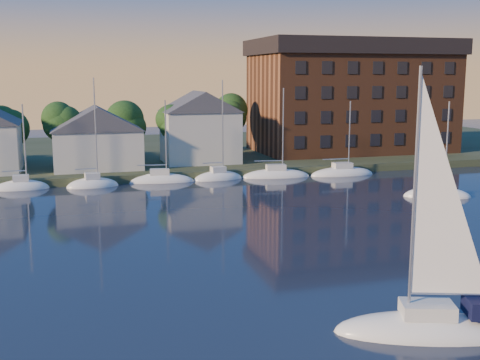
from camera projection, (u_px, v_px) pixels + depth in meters
name	position (u px, v px, depth m)	size (l,w,h in m)	color
shoreline_land	(130.00, 156.00, 97.05)	(160.00, 50.00, 2.00)	#313A22
wooden_dock	(150.00, 180.00, 75.30)	(120.00, 3.00, 1.00)	brown
clubhouse_centre	(97.00, 137.00, 77.48)	(11.55, 8.40, 8.08)	beige
clubhouse_east	(200.00, 126.00, 83.09)	(10.50, 8.40, 9.80)	beige
condo_block	(352.00, 95.00, 95.24)	(31.00, 17.00, 17.40)	brown
tree_line	(152.00, 116.00, 85.01)	(93.40, 5.40, 8.90)	#382919
moored_fleet	(85.00, 187.00, 70.24)	(71.50, 2.40, 12.05)	white
hero_sailboat	(430.00, 323.00, 30.41)	(9.80, 5.93, 14.49)	white
drifting_sailboat_right	(437.00, 196.00, 64.69)	(7.48, 5.00, 11.35)	white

